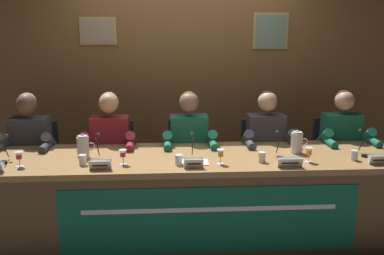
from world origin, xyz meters
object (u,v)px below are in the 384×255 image
(juice_glass_left, at_px, (123,154))
(juice_glass_center, at_px, (221,154))
(water_cup_right, at_px, (262,158))
(juice_glass_far_left, at_px, (19,156))
(document_stack_center, at_px, (195,163))
(water_cup_center, at_px, (179,160))
(panelist_far_right, at_px, (343,143))
(water_cup_far_right, at_px, (354,156))
(juice_glass_right, at_px, (309,152))
(chair_far_left, at_px, (38,169))
(nameplate_center, at_px, (194,163))
(nameplate_far_right, at_px, (378,159))
(microphone_center, at_px, (193,151))
(conference_table, at_px, (193,185))
(chair_left, at_px, (114,168))
(microphone_left, at_px, (97,152))
(microphone_right, at_px, (279,149))
(nameplate_left, at_px, (100,165))
(microphone_far_left, at_px, (4,153))
(chair_far_right, at_px, (333,164))
(chair_right, at_px, (262,165))
(water_pitcher_left_side, at_px, (83,147))
(chair_center, at_px, (188,166))
(nameplate_right, at_px, (290,162))
(panelist_left, at_px, (110,147))
(panelist_far_left, at_px, (29,148))
(water_cup_left, at_px, (83,160))
(panelist_center, at_px, (189,146))
(microphone_far_right, at_px, (363,147))
(water_pitcher_right_side, at_px, (297,142))
(panelist_right, at_px, (267,144))

(juice_glass_left, relative_size, juice_glass_center, 1.00)
(juice_glass_left, distance_m, water_cup_right, 1.13)
(juice_glass_far_left, relative_size, document_stack_center, 0.59)
(water_cup_center, bearing_deg, water_cup_right, 2.87)
(panelist_far_right, relative_size, water_cup_far_right, 14.55)
(juice_glass_far_left, xyz_separation_m, juice_glass_right, (2.32, -0.01, 0.00))
(juice_glass_right, xyz_separation_m, water_cup_right, (-0.38, 0.02, -0.05))
(chair_far_left, distance_m, nameplate_center, 1.82)
(juice_glass_far_left, height_order, nameplate_far_right, juice_glass_far_left)
(microphone_center, bearing_deg, nameplate_far_right, -8.16)
(conference_table, bearing_deg, nameplate_center, -92.91)
(chair_far_left, relative_size, chair_left, 1.00)
(chair_left, height_order, juice_glass_right, chair_left)
(juice_glass_far_left, distance_m, nameplate_far_right, 2.87)
(microphone_left, bearing_deg, conference_table, -2.12)
(water_cup_right, height_order, microphone_right, microphone_right)
(juice_glass_far_left, height_order, nameplate_left, juice_glass_far_left)
(microphone_far_left, xyz_separation_m, nameplate_left, (0.81, -0.24, -0.03))
(microphone_far_left, bearing_deg, chair_far_right, 13.01)
(juice_glass_far_left, xyz_separation_m, microphone_far_left, (-0.16, 0.13, -0.01))
(chair_left, height_order, chair_right, same)
(water_pitcher_left_side, bearing_deg, nameplate_center, -19.58)
(chair_center, relative_size, nameplate_right, 4.63)
(conference_table, xyz_separation_m, chair_right, (0.76, 0.75, -0.08))
(chair_right, height_order, nameplate_far_right, chair_right)
(juice_glass_center, bearing_deg, panelist_left, 145.66)
(conference_table, bearing_deg, document_stack_center, -83.36)
(nameplate_right, xyz_separation_m, microphone_right, (-0.02, 0.26, 0.03))
(water_pitcher_left_side, bearing_deg, water_cup_right, -8.08)
(nameplate_center, bearing_deg, microphone_center, 87.70)
(panelist_far_left, height_order, panelist_far_right, same)
(juice_glass_center, distance_m, chair_right, 1.10)
(water_cup_left, distance_m, panelist_center, 1.09)
(chair_left, height_order, microphone_far_right, microphone_far_right)
(nameplate_far_right, bearing_deg, water_pitcher_right_side, 148.13)
(chair_center, relative_size, microphone_far_right, 4.21)
(conference_table, height_order, panelist_far_left, panelist_far_left)
(juice_glass_center, relative_size, water_pitcher_right_side, 0.59)
(panelist_right, bearing_deg, water_cup_right, -107.46)
(chair_left, xyz_separation_m, nameplate_far_right, (2.25, -0.94, 0.35))
(panelist_left, height_order, nameplate_center, panelist_left)
(juice_glass_right, relative_size, panelist_far_right, 0.10)
(panelist_center, xyz_separation_m, microphone_far_right, (1.47, -0.50, 0.10))
(chair_far_left, distance_m, juice_glass_far_left, 0.94)
(nameplate_right, distance_m, nameplate_far_right, 0.74)
(chair_far_left, bearing_deg, panelist_left, -14.72)
(water_cup_center, relative_size, water_cup_right, 1.00)
(panelist_far_right, xyz_separation_m, document_stack_center, (-1.51, -0.63, 0.03))
(juice_glass_center, xyz_separation_m, water_cup_center, (-0.34, -0.00, -0.05))
(juice_glass_left, height_order, microphone_left, microphone_left)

